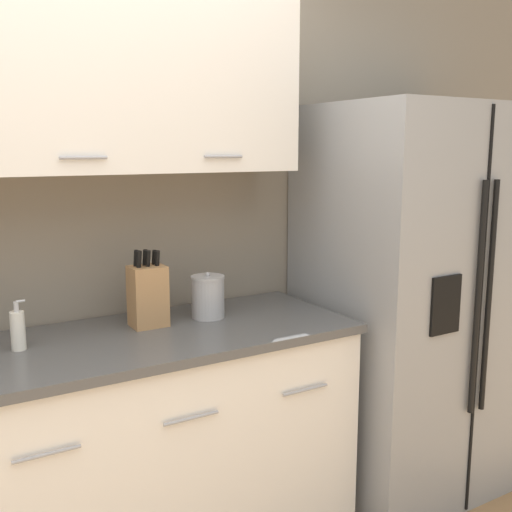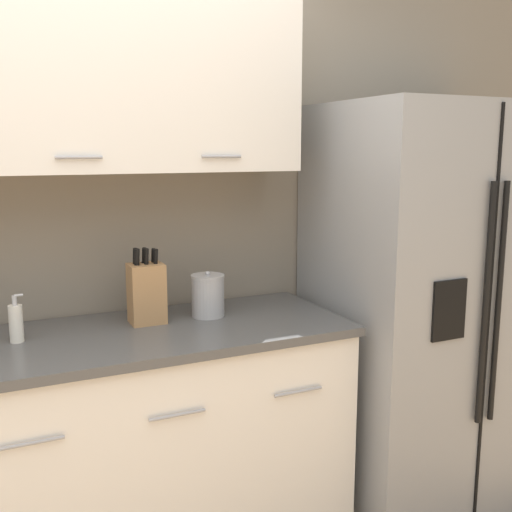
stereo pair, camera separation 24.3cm
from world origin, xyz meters
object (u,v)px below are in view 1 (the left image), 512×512
Objects in this scene: knife_block at (148,295)px; soap_dispenser at (18,330)px; steel_canister at (208,297)px; refrigerator at (413,300)px.

knife_block is 0.49m from soap_dispenser.
steel_canister is at bearing -2.56° from knife_block.
steel_canister is (-1.02, 0.14, 0.12)m from refrigerator.
soap_dispenser is 0.74m from steel_canister.
refrigerator is 9.55× the size of steel_canister.
steel_canister is (0.74, 0.03, 0.02)m from soap_dispenser.
refrigerator reaches higher than steel_canister.
knife_block is at bearing 177.44° from steel_canister.
soap_dispenser is at bearing -175.35° from knife_block.
soap_dispenser is 0.92× the size of steel_canister.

